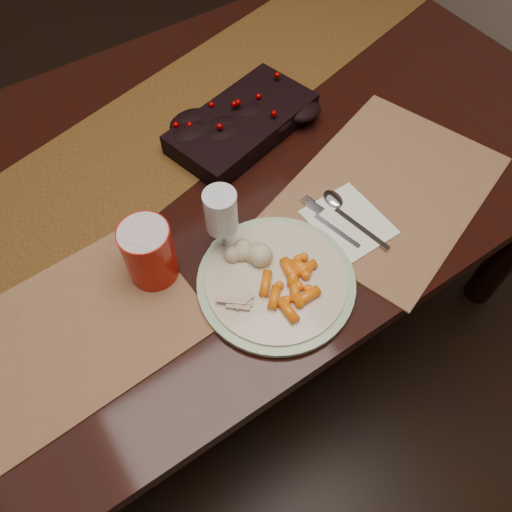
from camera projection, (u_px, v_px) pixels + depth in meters
floor at (218, 321)px, 1.71m from camera, size 5.00×5.00×0.00m
dining_table at (209, 263)px, 1.39m from camera, size 1.80×1.00×0.75m
table_runner at (180, 120)px, 1.16m from camera, size 1.66×0.72×0.00m
centerpiece at (242, 121)px, 1.11m from camera, size 0.37×0.25×0.07m
placemat_main at (389, 188)px, 1.05m from camera, size 0.56×0.48×0.00m
placemat_second at (79, 329)px, 0.88m from camera, size 0.42×0.32×0.00m
dinner_plate at (276, 281)px, 0.92m from camera, size 0.31×0.31×0.02m
baby_carrots at (293, 285)px, 0.89m from camera, size 0.13×0.12×0.02m
mashed_potatoes at (247, 254)px, 0.91m from camera, size 0.09×0.08×0.04m
turkey_shreds at (237, 302)px, 0.88m from camera, size 0.07×0.06×0.01m
napkin at (348, 222)px, 1.00m from camera, size 0.14×0.16×0.01m
fork at (331, 225)px, 0.99m from camera, size 0.05×0.14×0.00m
spoon at (352, 219)px, 0.99m from camera, size 0.06×0.17×0.00m
red_cup at (149, 253)px, 0.88m from camera, size 0.09×0.09×0.13m
wine_glass at (222, 225)px, 0.90m from camera, size 0.08×0.08×0.17m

